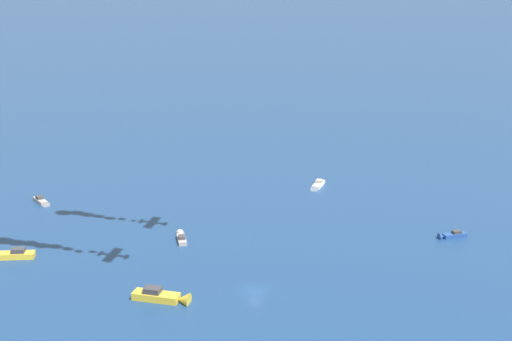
# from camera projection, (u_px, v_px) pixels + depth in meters

# --- Properties ---
(ground_plane) EXTENTS (2000.00, 2000.00, 0.00)m
(ground_plane) POSITION_uv_depth(u_px,v_px,m) (255.00, 291.00, 147.61)
(ground_plane) COLOR navy
(motorboat_far_port) EXTENTS (7.73, 5.76, 2.27)m
(motorboat_far_port) POSITION_uv_depth(u_px,v_px,m) (317.00, 185.00, 208.49)
(motorboat_far_port) COLOR white
(motorboat_far_port) RESTS_ON ground_plane
(motorboat_far_stbd) EXTENTS (8.87, 10.56, 3.20)m
(motorboat_far_stbd) POSITION_uv_depth(u_px,v_px,m) (164.00, 297.00, 143.46)
(motorboat_far_stbd) COLOR gold
(motorboat_far_stbd) RESTS_ON ground_plane
(motorboat_inshore) EXTENTS (2.14, 7.21, 2.07)m
(motorboat_inshore) POSITION_uv_depth(u_px,v_px,m) (42.00, 201.00, 196.03)
(motorboat_inshore) COLOR #9E9993
(motorboat_inshore) RESTS_ON ground_plane
(motorboat_trailing) EXTENTS (6.96, 4.27, 1.98)m
(motorboat_trailing) POSITION_uv_depth(u_px,v_px,m) (451.00, 235.00, 173.87)
(motorboat_trailing) COLOR #23478C
(motorboat_trailing) RESTS_ON ground_plane
(motorboat_mid_cluster) EXTENTS (4.87, 7.04, 2.03)m
(motorboat_mid_cluster) POSITION_uv_depth(u_px,v_px,m) (181.00, 238.00, 172.44)
(motorboat_mid_cluster) COLOR #9E9993
(motorboat_mid_cluster) RESTS_ON ground_plane
(motorboat_outer_ring_a) EXTENTS (9.45, 7.60, 2.83)m
(motorboat_outer_ring_a) POSITION_uv_depth(u_px,v_px,m) (9.00, 255.00, 162.59)
(motorboat_outer_ring_a) COLOR gold
(motorboat_outer_ring_a) RESTS_ON ground_plane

